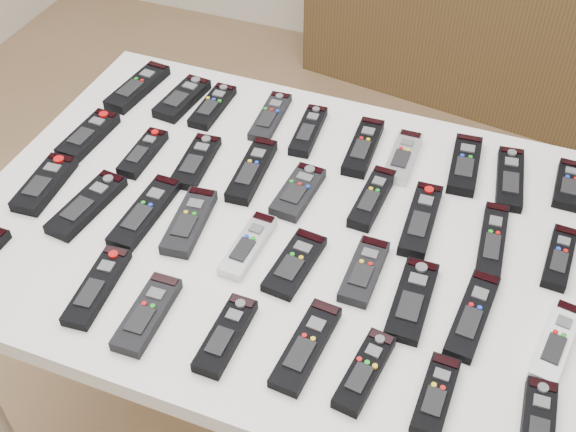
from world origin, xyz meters
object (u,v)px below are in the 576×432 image
(remote_17, at_px, (492,241))
(remote_9, at_px, (570,185))
(remote_0, at_px, (138,87))
(remote_1, at_px, (182,99))
(remote_35, at_px, (436,395))
(remote_36, at_px, (538,425))
(remote_24, at_px, (295,264))
(remote_21, at_px, (145,212))
(remote_23, at_px, (248,245))
(remote_20, at_px, (87,205))
(remote_16, at_px, (421,220))
(remote_25, at_px, (364,271))
(remote_27, at_px, (472,315))
(remote_28, at_px, (556,342))
(remote_12, at_px, (196,162))
(remote_22, at_px, (189,222))
(remote_10, at_px, (88,135))
(remote_8, at_px, (510,179))
(remote_4, at_px, (308,131))
(remote_13, at_px, (252,170))
(table, at_px, (288,244))
(remote_34, at_px, (364,371))
(remote_31, at_px, (147,314))
(remote_14, at_px, (298,192))
(remote_3, at_px, (270,117))
(remote_18, at_px, (559,257))
(remote_32, at_px, (226,335))
(remote_2, at_px, (213,106))
(remote_7, at_px, (465,165))
(remote_5, at_px, (363,147))
(remote_30, at_px, (97,286))
(remote_11, at_px, (143,153))
(remote_26, at_px, (412,300))

(remote_17, bearing_deg, remote_9, 57.13)
(remote_0, distance_m, remote_1, 0.12)
(remote_35, relative_size, remote_36, 0.92)
(remote_24, bearing_deg, remote_35, -25.29)
(remote_21, height_order, remote_36, remote_36)
(remote_23, bearing_deg, remote_20, -175.12)
(remote_0, relative_size, remote_16, 1.00)
(remote_25, bearing_deg, remote_27, -8.16)
(remote_28, bearing_deg, remote_21, -173.23)
(remote_12, height_order, remote_22, remote_22)
(remote_21, bearing_deg, remote_23, -1.66)
(remote_10, bearing_deg, remote_20, -55.53)
(remote_8, xyz_separation_m, remote_12, (-0.63, -0.19, 0.00))
(remote_0, height_order, remote_28, remote_0)
(remote_4, height_order, remote_35, same)
(remote_10, xyz_separation_m, remote_27, (0.89, -0.19, -0.00))
(remote_22, bearing_deg, remote_20, -178.62)
(remote_4, relative_size, remote_13, 0.87)
(remote_20, bearing_deg, remote_4, 55.97)
(table, bearing_deg, remote_34, -49.48)
(remote_9, distance_m, remote_21, 0.87)
(table, relative_size, remote_22, 7.15)
(remote_1, bearing_deg, remote_31, -62.74)
(remote_16, xyz_separation_m, remote_25, (-0.06, -0.17, -0.00))
(remote_27, relative_size, remote_34, 1.22)
(remote_16, bearing_deg, remote_0, 162.54)
(remote_14, relative_size, remote_24, 0.97)
(remote_12, height_order, remote_34, remote_34)
(remote_17, xyz_separation_m, remote_22, (-0.56, -0.16, 0.00))
(remote_3, distance_m, remote_22, 0.38)
(remote_18, height_order, remote_32, remote_32)
(remote_4, xyz_separation_m, remote_28, (0.58, -0.39, -0.00))
(remote_0, distance_m, remote_23, 0.60)
(remote_2, bearing_deg, remote_34, -46.47)
(remote_7, height_order, remote_13, same)
(remote_5, relative_size, remote_30, 1.02)
(table, xyz_separation_m, remote_2, (-0.30, 0.29, 0.07))
(remote_11, bearing_deg, remote_4, 32.51)
(remote_24, bearing_deg, remote_31, -128.81)
(remote_0, relative_size, remote_27, 1.01)
(remote_8, distance_m, remote_35, 0.56)
(remote_2, xyz_separation_m, remote_25, (0.48, -0.36, 0.00))
(remote_8, distance_m, remote_10, 0.92)
(remote_23, height_order, remote_28, same)
(remote_26, relative_size, remote_36, 1.15)
(remote_24, distance_m, remote_25, 0.13)
(remote_1, bearing_deg, remote_26, -25.81)
(table, distance_m, remote_4, 0.30)
(remote_36, bearing_deg, remote_13, 145.87)
(remote_13, bearing_deg, remote_8, 14.76)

